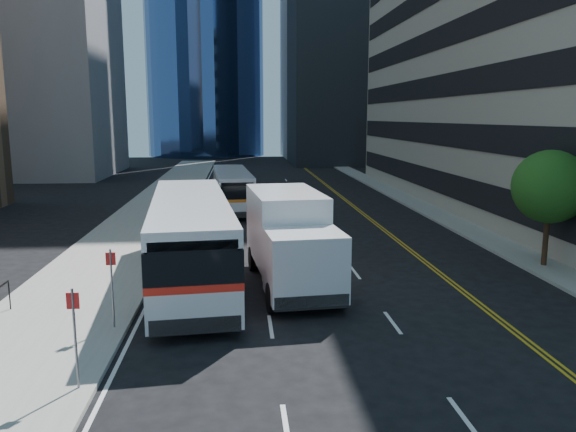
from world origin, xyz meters
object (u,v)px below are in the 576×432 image
Objects in this scene: street_tree at (550,187)px; bus_rear at (232,188)px; bus_front at (191,237)px; box_truck at (290,238)px.

bus_rear is at bearing 128.66° from street_tree.
bus_front is 1.72× the size of box_truck.
box_truck is (2.48, -19.04, 0.41)m from bus_rear.
bus_front is at bearing -98.86° from bus_rear.
box_truck is at bearing -86.81° from bus_rear.
bus_rear is 1.39× the size of box_truck.
box_truck is at bearing -172.05° from street_tree.
street_tree is 0.46× the size of bus_rear.
street_tree is 0.38× the size of bus_front.
bus_front is 4.05m from box_truck.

